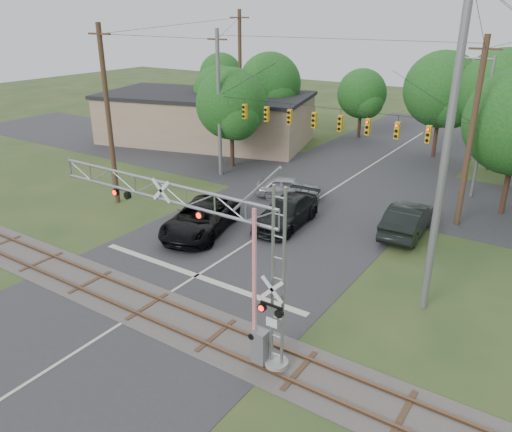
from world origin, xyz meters
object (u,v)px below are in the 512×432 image
Objects in this scene: sedan_silver at (289,187)px; streetlight at (481,121)px; pickup_black at (201,218)px; car_dark at (286,212)px; crossing_gantry at (202,239)px; traffic_signal_span at (338,120)px; commercial_building at (206,117)px.

streetlight is (10.87, 7.68, 4.75)m from sedan_silver.
car_dark is (3.79, 3.89, -0.06)m from pickup_black.
crossing_gantry is 1.91× the size of car_dark.
crossing_gantry is 0.60× the size of traffic_signal_span.
pickup_black is at bearing -67.08° from commercial_building.
traffic_signal_span reaches higher than sedan_silver.
streetlight is at bearing -20.60° from commercial_building.
crossing_gantry is 24.87m from streetlight.
car_dark is at bearing -174.36° from sedan_silver.
sedan_silver is at bearing 65.01° from pickup_black.
traffic_signal_span is at bearing 51.93° from pickup_black.
sedan_silver is (-5.73, 16.64, -3.79)m from crossing_gantry.
traffic_signal_span is at bearing -143.60° from streetlight.
sedan_silver is 0.20× the size of commercial_building.
traffic_signal_span is 10.04m from streetlight.
sedan_silver is at bearing -47.84° from commercial_building.
sedan_silver is (1.40, 8.35, -0.14)m from pickup_black.
sedan_silver is at bearing 109.01° from crossing_gantry.
crossing_gantry is 18.00m from sedan_silver.
traffic_signal_span is 0.84× the size of commercial_building.
car_dark is at bearing -93.68° from traffic_signal_span.
pickup_black is at bearing -127.43° from streetlight.
pickup_black is 23.67m from commercial_building.
traffic_signal_span reaches higher than commercial_building.
commercial_building is (-14.56, 18.60, 1.54)m from pickup_black.
crossing_gantry is at bearing -64.77° from pickup_black.
pickup_black is (-4.19, -10.07, -4.77)m from traffic_signal_span.
crossing_gantry is 11.53m from pickup_black.
traffic_signal_span is 1.95× the size of streetlight.
pickup_black is (-7.13, 8.29, -3.65)m from crossing_gantry.
crossing_gantry is at bearing -78.61° from car_dark.
traffic_signal_span is 3.20× the size of car_dark.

